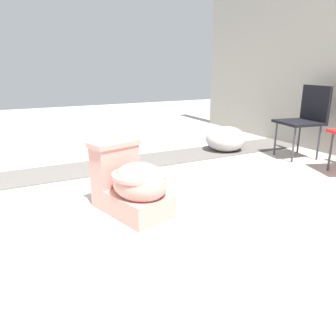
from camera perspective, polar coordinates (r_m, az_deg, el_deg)
ground_plane at (r=2.50m, az=-12.86°, el=-7.83°), size 14.00×14.00×0.00m
gravel_strip at (r=3.63m, az=-9.78°, el=0.45°), size 0.56×8.00×0.01m
toilet at (r=2.40m, az=-6.32°, el=-2.80°), size 0.71×0.52×0.52m
folding_chair_left at (r=4.18m, az=23.01°, el=8.64°), size 0.51×0.51×0.83m
boulder_near at (r=4.24m, az=10.02°, el=5.00°), size 0.64×0.66×0.32m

